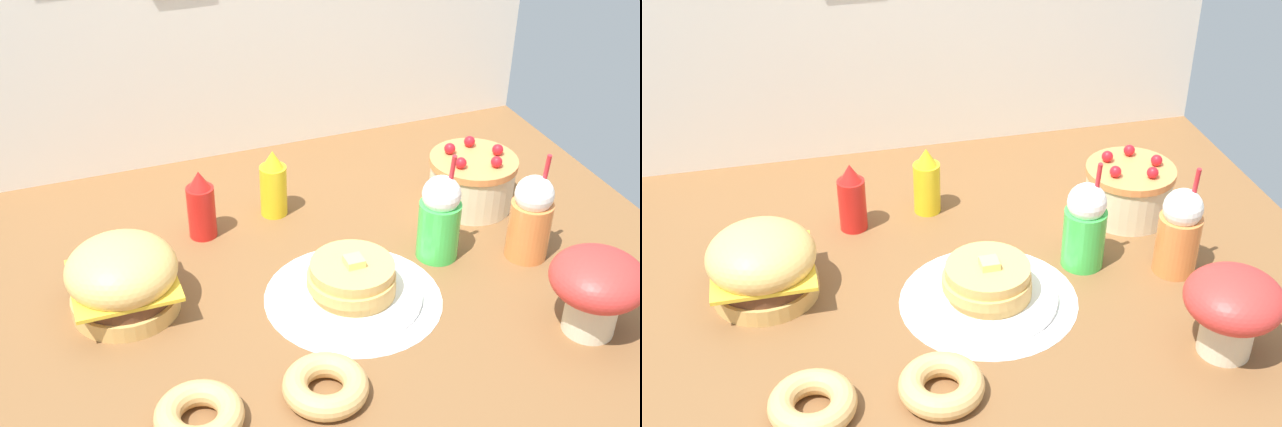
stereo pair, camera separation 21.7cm
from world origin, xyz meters
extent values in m
cube|color=brown|center=(0.00, 0.00, -0.01)|extent=(2.00, 1.74, 0.02)
cylinder|color=white|center=(0.03, -0.01, 0.00)|extent=(0.46, 0.46, 0.00)
cylinder|color=#DBA859|center=(-0.52, 0.15, 0.02)|extent=(0.27, 0.27, 0.05)
cylinder|color=#59331E|center=(-0.52, 0.15, 0.07)|extent=(0.25, 0.25, 0.04)
cube|color=yellow|center=(-0.52, 0.15, 0.09)|extent=(0.26, 0.26, 0.01)
ellipsoid|color=#E5B260|center=(-0.52, 0.15, 0.12)|extent=(0.28, 0.28, 0.16)
cylinder|color=white|center=(0.03, -0.01, 0.01)|extent=(0.35, 0.35, 0.02)
cylinder|color=#E0AD5B|center=(0.04, -0.01, 0.03)|extent=(0.22, 0.22, 0.03)
cylinder|color=#E0AD5B|center=(0.03, -0.01, 0.06)|extent=(0.23, 0.23, 0.03)
cylinder|color=#E0AD5B|center=(0.03, -0.01, 0.09)|extent=(0.22, 0.22, 0.03)
cube|color=#F7E072|center=(0.03, -0.01, 0.12)|extent=(0.05, 0.05, 0.02)
cylinder|color=beige|center=(0.54, 0.29, 0.07)|extent=(0.25, 0.25, 0.14)
cylinder|color=#EA8C4C|center=(0.54, 0.29, 0.15)|extent=(0.26, 0.26, 0.02)
sphere|color=red|center=(0.61, 0.29, 0.17)|extent=(0.03, 0.03, 0.03)
sphere|color=red|center=(0.56, 0.36, 0.17)|extent=(0.03, 0.03, 0.03)
sphere|color=red|center=(0.48, 0.34, 0.17)|extent=(0.03, 0.03, 0.03)
sphere|color=red|center=(0.47, 0.25, 0.17)|extent=(0.03, 0.03, 0.03)
sphere|color=red|center=(0.57, 0.22, 0.17)|extent=(0.03, 0.03, 0.03)
cylinder|color=red|center=(-0.26, 0.41, 0.08)|extent=(0.08, 0.08, 0.16)
cone|color=red|center=(-0.26, 0.41, 0.18)|extent=(0.06, 0.06, 0.05)
cylinder|color=yellow|center=(-0.03, 0.45, 0.08)|extent=(0.08, 0.08, 0.16)
cone|color=yellow|center=(-0.03, 0.45, 0.18)|extent=(0.06, 0.06, 0.05)
cylinder|color=green|center=(0.32, 0.08, 0.08)|extent=(0.11, 0.11, 0.17)
sphere|color=white|center=(0.32, 0.08, 0.20)|extent=(0.10, 0.10, 0.10)
cylinder|color=red|center=(0.34, 0.08, 0.23)|extent=(0.01, 0.03, 0.17)
cylinder|color=orange|center=(0.55, 0.00, 0.08)|extent=(0.11, 0.11, 0.17)
sphere|color=white|center=(0.55, 0.00, 0.20)|extent=(0.10, 0.10, 0.10)
cylinder|color=red|center=(0.57, 0.00, 0.23)|extent=(0.01, 0.03, 0.17)
torus|color=tan|center=(-0.44, -0.30, 0.03)|extent=(0.19, 0.19, 0.06)
torus|color=brown|center=(-0.44, -0.30, 0.03)|extent=(0.18, 0.18, 0.05)
torus|color=tan|center=(-0.15, -0.31, 0.03)|extent=(0.19, 0.19, 0.06)
torus|color=#8CCC8C|center=(-0.15, -0.31, 0.03)|extent=(0.18, 0.18, 0.05)
cylinder|color=beige|center=(0.52, -0.32, 0.05)|extent=(0.12, 0.12, 0.10)
ellipsoid|color=red|center=(0.52, -0.32, 0.16)|extent=(0.23, 0.23, 0.13)
camera|label=1|loc=(-0.63, -1.56, 1.35)|focal=46.95mm
camera|label=2|loc=(-0.43, -1.63, 1.35)|focal=46.95mm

